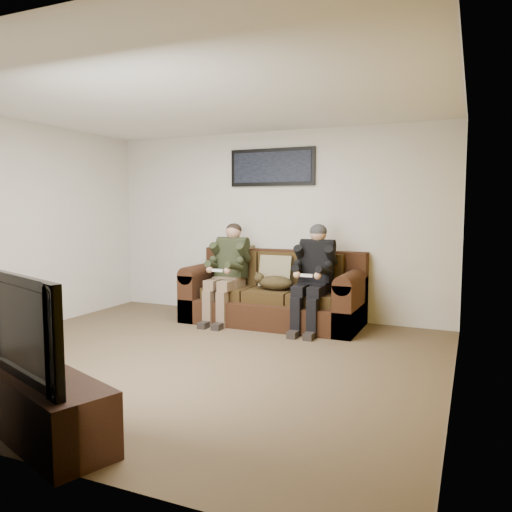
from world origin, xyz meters
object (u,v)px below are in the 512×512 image
at_px(sofa, 275,295).
at_px(television, 37,324).
at_px(cat, 274,282).
at_px(framed_poster, 272,167).
at_px(person_left, 228,266).
at_px(person_right, 314,270).
at_px(tv_stand, 41,405).

distance_m(sofa, television, 3.81).
distance_m(cat, framed_poster, 1.65).
relative_size(person_left, cat, 2.01).
distance_m(person_left, television, 3.61).
distance_m(person_left, person_right, 1.21).
distance_m(sofa, person_right, 0.75).
bearing_deg(tv_stand, television, 110.56).
bearing_deg(person_right, person_left, -179.98).
bearing_deg(television, tv_stand, -69.44).
bearing_deg(person_left, tv_stand, -83.60).
xyz_separation_m(person_left, person_right, (1.21, 0.00, 0.00)).
height_order(tv_stand, television, television).
xyz_separation_m(tv_stand, television, (0.00, 0.00, 0.56)).
relative_size(cat, television, 0.56).
xyz_separation_m(person_right, tv_stand, (-0.80, -3.59, -0.54)).
distance_m(person_left, tv_stand, 3.65).
height_order(sofa, person_right, person_right).
bearing_deg(television, person_right, 97.94).
xyz_separation_m(sofa, framed_poster, (-0.20, 0.38, 1.74)).
relative_size(framed_poster, television, 1.06).
height_order(cat, framed_poster, framed_poster).
xyz_separation_m(cat, television, (-0.26, -3.60, 0.20)).
height_order(person_left, tv_stand, person_left).
height_order(sofa, television, television).
xyz_separation_m(cat, framed_poster, (-0.26, 0.57, 1.53)).
bearing_deg(person_right, framed_poster, 144.23).
bearing_deg(person_left, framed_poster, 55.16).
distance_m(person_left, cat, 0.69).
height_order(cat, television, television).
relative_size(person_left, tv_stand, 0.97).
xyz_separation_m(sofa, person_right, (0.60, -0.20, 0.39)).
distance_m(framed_poster, television, 4.37).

